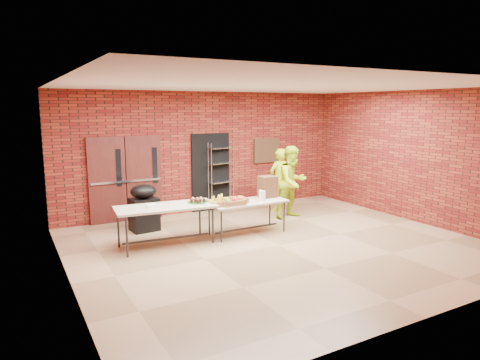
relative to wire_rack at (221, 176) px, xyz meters
name	(u,v)px	position (x,y,z in m)	size (l,w,h in m)	color
room	(280,168)	(-0.35, -3.32, 0.67)	(8.08, 7.08, 3.28)	olive
double_doors	(126,179)	(-2.54, 0.12, 0.12)	(1.78, 0.12, 2.10)	#451B13
dark_doorway	(211,172)	(-0.25, 0.14, 0.12)	(1.10, 0.06, 2.10)	black
bronze_plaque	(267,151)	(1.55, 0.13, 0.62)	(0.85, 0.04, 0.70)	#442D1B
wire_rack	(221,176)	(0.00, 0.00, 0.00)	(0.68, 0.23, 1.86)	#A8A8AF
table_left	(166,209)	(-2.34, -2.18, -0.18)	(2.07, 1.03, 0.82)	tan
table_right	(247,204)	(-0.49, -2.27, -0.26)	(1.80, 0.78, 0.73)	tan
basket_bananas	(219,202)	(-1.21, -2.32, -0.13)	(0.47, 0.36, 0.14)	#A47542
basket_oranges	(236,200)	(-0.76, -2.26, -0.14)	(0.44, 0.34, 0.14)	#A47542
basket_apples	(232,202)	(-0.94, -2.40, -0.13)	(0.50, 0.39, 0.16)	#A47542
muffin_tray	(197,200)	(-1.65, -2.20, -0.06)	(0.40, 0.40, 0.10)	#164E15
napkin_box	(151,206)	(-2.64, -2.16, -0.08)	(0.19, 0.12, 0.06)	white
coffee_dispenser	(268,187)	(0.15, -2.10, 0.05)	(0.37, 0.33, 0.49)	#50341B
cup_stack_front	(261,196)	(-0.24, -2.44, -0.08)	(0.08, 0.08, 0.24)	white
cup_stack_mid	(264,196)	(-0.14, -2.39, -0.08)	(0.08, 0.08, 0.23)	white
cup_stack_back	(261,195)	(-0.13, -2.24, -0.09)	(0.07, 0.07, 0.22)	white
covered_grill	(144,208)	(-2.43, -0.94, -0.39)	(0.64, 0.55, 1.08)	black
volunteer_woman	(279,180)	(1.34, -0.81, -0.08)	(0.62, 0.41, 1.70)	#AACB16
volunteer_man	(292,182)	(1.23, -1.58, -0.01)	(0.89, 0.69, 1.83)	#AACB16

